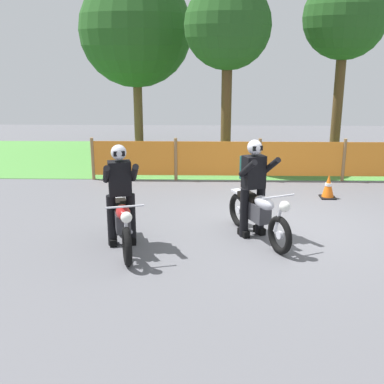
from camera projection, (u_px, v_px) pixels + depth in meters
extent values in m
cube|color=#5B5B60|center=(277.00, 225.00, 9.10)|extent=(24.00, 24.00, 0.02)
cube|color=#4C8C3D|center=(249.00, 158.00, 14.55)|extent=(24.00, 5.06, 0.01)
cylinder|color=olive|center=(93.00, 159.00, 12.06)|extent=(0.08, 0.08, 1.05)
cylinder|color=olive|center=(176.00, 159.00, 12.02)|extent=(0.08, 0.08, 1.05)
cylinder|color=olive|center=(259.00, 160.00, 11.97)|extent=(0.08, 0.08, 1.05)
cylinder|color=olive|center=(344.00, 160.00, 11.93)|extent=(0.08, 0.08, 1.05)
cube|color=orange|center=(134.00, 158.00, 12.04)|extent=(1.97, 0.02, 0.85)
cube|color=orange|center=(218.00, 159.00, 11.99)|extent=(1.97, 0.02, 0.85)
cube|color=orange|center=(302.00, 159.00, 11.95)|extent=(1.97, 0.02, 0.85)
cylinder|color=brown|center=(138.00, 110.00, 15.57)|extent=(0.28, 0.28, 2.46)
sphere|color=#23511E|center=(136.00, 30.00, 14.88)|extent=(3.43, 3.43, 3.43)
cylinder|color=brown|center=(226.00, 113.00, 13.33)|extent=(0.28, 0.28, 2.91)
sphere|color=#23511E|center=(228.00, 25.00, 12.69)|extent=(2.29, 2.29, 2.29)
cylinder|color=brown|center=(338.00, 105.00, 13.91)|extent=(0.28, 0.28, 3.15)
sphere|color=#23511E|center=(345.00, 17.00, 13.23)|extent=(2.27, 2.27, 2.27)
torus|color=black|center=(280.00, 235.00, 7.76)|extent=(0.36, 0.61, 0.62)
cylinder|color=silver|center=(280.00, 235.00, 7.76)|extent=(0.11, 0.15, 0.14)
torus|color=black|center=(239.00, 210.00, 8.96)|extent=(0.36, 0.61, 0.62)
cylinder|color=silver|center=(239.00, 210.00, 8.96)|extent=(0.11, 0.15, 0.14)
cube|color=#38383D|center=(257.00, 211.00, 8.35)|extent=(0.45, 0.63, 0.31)
ellipsoid|color=#B7B7C1|center=(264.00, 203.00, 8.09)|extent=(0.42, 0.55, 0.21)
cube|color=black|center=(250.00, 197.00, 8.51)|extent=(0.42, 0.58, 0.10)
cube|color=silver|center=(239.00, 192.00, 8.86)|extent=(0.29, 0.38, 0.04)
cylinder|color=silver|center=(279.00, 217.00, 7.73)|extent=(0.14, 0.23, 0.55)
sphere|color=white|center=(285.00, 207.00, 7.53)|extent=(0.23, 0.23, 0.17)
cylinder|color=silver|center=(278.00, 197.00, 7.67)|extent=(0.54, 0.27, 0.03)
cylinder|color=silver|center=(254.00, 218.00, 8.73)|extent=(0.28, 0.51, 0.07)
torus|color=black|center=(127.00, 246.00, 7.33)|extent=(0.25, 0.61, 0.61)
cylinder|color=silver|center=(127.00, 246.00, 7.33)|extent=(0.09, 0.14, 0.13)
torus|color=black|center=(119.00, 218.00, 8.57)|extent=(0.25, 0.61, 0.61)
cylinder|color=silver|center=(119.00, 218.00, 8.57)|extent=(0.09, 0.14, 0.13)
cube|color=#38383D|center=(122.00, 220.00, 7.95)|extent=(0.36, 0.61, 0.30)
ellipsoid|color=maroon|center=(123.00, 212.00, 7.69)|extent=(0.34, 0.53, 0.21)
cube|color=black|center=(120.00, 205.00, 8.12)|extent=(0.33, 0.57, 0.09)
cube|color=silver|center=(119.00, 199.00, 8.48)|extent=(0.23, 0.37, 0.04)
cylinder|color=silver|center=(126.00, 228.00, 7.31)|extent=(0.11, 0.23, 0.54)
sphere|color=white|center=(126.00, 217.00, 7.10)|extent=(0.21, 0.21, 0.17)
cylinder|color=silver|center=(125.00, 207.00, 7.25)|extent=(0.56, 0.17, 0.03)
cylinder|color=silver|center=(129.00, 227.00, 8.31)|extent=(0.19, 0.52, 0.07)
cylinder|color=black|center=(260.00, 210.00, 8.56)|extent=(0.20, 0.20, 0.86)
cube|color=black|center=(259.00, 230.00, 8.66)|extent=(0.21, 0.28, 0.12)
cylinder|color=black|center=(244.00, 213.00, 8.43)|extent=(0.20, 0.20, 0.86)
cube|color=black|center=(244.00, 233.00, 8.54)|extent=(0.21, 0.28, 0.12)
cube|color=black|center=(254.00, 172.00, 8.29)|extent=(0.43, 0.37, 0.56)
cylinder|color=black|center=(271.00, 166.00, 8.18)|extent=(0.29, 0.48, 0.38)
cylinder|color=black|center=(248.00, 168.00, 8.02)|extent=(0.29, 0.48, 0.38)
sphere|color=silver|center=(255.00, 147.00, 8.17)|extent=(0.33, 0.33, 0.25)
cube|color=black|center=(258.00, 148.00, 8.08)|extent=(0.18, 0.10, 0.08)
cube|color=#194C47|center=(249.00, 167.00, 8.43)|extent=(0.32, 0.26, 0.40)
cylinder|color=black|center=(131.00, 219.00, 8.13)|extent=(0.18, 0.18, 0.86)
cube|color=black|center=(132.00, 240.00, 8.23)|extent=(0.17, 0.28, 0.12)
cylinder|color=black|center=(112.00, 220.00, 8.06)|extent=(0.18, 0.18, 0.86)
cube|color=black|center=(113.00, 241.00, 8.17)|extent=(0.17, 0.28, 0.12)
cube|color=black|center=(120.00, 178.00, 7.89)|extent=(0.41, 0.32, 0.56)
cylinder|color=black|center=(134.00, 173.00, 7.74)|extent=(0.22, 0.49, 0.38)
cylinder|color=black|center=(106.00, 174.00, 7.64)|extent=(0.22, 0.49, 0.38)
sphere|color=silver|center=(119.00, 152.00, 7.77)|extent=(0.30, 0.30, 0.25)
cube|color=black|center=(119.00, 154.00, 7.68)|extent=(0.18, 0.07, 0.08)
cube|color=brown|center=(119.00, 173.00, 8.04)|extent=(0.31, 0.22, 0.40)
cube|color=black|center=(327.00, 197.00, 10.72)|extent=(0.32, 0.32, 0.03)
cone|color=orange|center=(328.00, 185.00, 10.64)|extent=(0.26, 0.26, 0.50)
cylinder|color=white|center=(328.00, 184.00, 10.63)|extent=(0.15, 0.15, 0.06)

